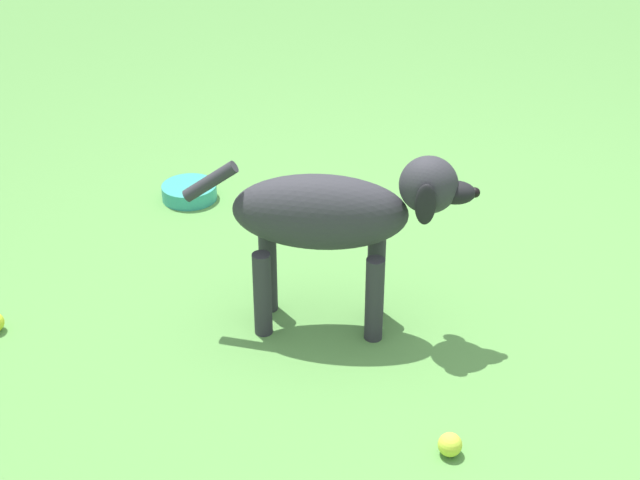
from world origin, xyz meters
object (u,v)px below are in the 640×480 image
dog (337,216)px  tennis_ball_2 (450,445)px  tennis_ball_1 (309,195)px  water_bowl (189,192)px

dog → tennis_ball_2: dog is taller
dog → tennis_ball_1: bearing=101.5°
water_bowl → tennis_ball_2: bearing=53.3°
dog → tennis_ball_1: 0.92m
dog → water_bowl: 1.11m
water_bowl → tennis_ball_1: bearing=109.3°
tennis_ball_2 → tennis_ball_1: bearing=-142.1°
dog → tennis_ball_1: dog is taller
tennis_ball_1 → water_bowl: tennis_ball_1 is taller
tennis_ball_1 → tennis_ball_2: same height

